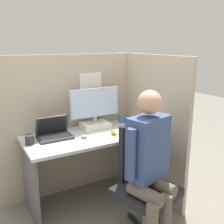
# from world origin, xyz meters

# --- Properties ---
(ground_plane) EXTENTS (12.00, 12.00, 0.00)m
(ground_plane) POSITION_xyz_m (0.00, 0.00, 0.00)
(ground_plane) COLOR slate
(cubicle_panel_back) EXTENTS (1.80, 0.05, 1.54)m
(cubicle_panel_back) POSITION_xyz_m (0.00, 0.66, 0.77)
(cubicle_panel_back) COLOR tan
(cubicle_panel_back) RESTS_ON ground
(cubicle_panel_right) EXTENTS (0.04, 1.27, 1.54)m
(cubicle_panel_right) POSITION_xyz_m (0.68, 0.26, 0.77)
(cubicle_panel_right) COLOR tan
(cubicle_panel_right) RESTS_ON ground
(desk) EXTENTS (1.30, 0.64, 0.75)m
(desk) POSITION_xyz_m (0.00, 0.32, 0.55)
(desk) COLOR #B7B7B2
(desk) RESTS_ON ground
(paper_box) EXTENTS (0.30, 0.21, 0.06)m
(paper_box) POSITION_xyz_m (0.15, 0.49, 0.78)
(paper_box) COLOR white
(paper_box) RESTS_ON desk
(monitor) EXTENTS (0.56, 0.20, 0.38)m
(monitor) POSITION_xyz_m (0.15, 0.49, 1.01)
(monitor) COLOR #B2B2B7
(monitor) RESTS_ON paper_box
(laptop) EXTENTS (0.33, 0.21, 0.22)m
(laptop) POSITION_xyz_m (-0.34, 0.40, 0.80)
(laptop) COLOR #2D2D33
(laptop) RESTS_ON desk
(mouse) EXTENTS (0.06, 0.05, 0.03)m
(mouse) POSITION_xyz_m (-0.09, 0.26, 0.77)
(mouse) COLOR gray
(mouse) RESTS_ON desk
(stapler) EXTENTS (0.04, 0.13, 0.04)m
(stapler) POSITION_xyz_m (0.58, 0.34, 0.77)
(stapler) COLOR #2D2D33
(stapler) RESTS_ON desk
(carrot_toy) EXTENTS (0.05, 0.12, 0.05)m
(carrot_toy) POSITION_xyz_m (0.21, 0.16, 0.78)
(carrot_toy) COLOR orange
(carrot_toy) RESTS_ON desk
(office_chair) EXTENTS (0.57, 0.61, 0.97)m
(office_chair) POSITION_xyz_m (0.22, -0.30, 0.49)
(office_chair) COLOR black
(office_chair) RESTS_ON ground
(person) EXTENTS (0.47, 0.47, 1.30)m
(person) POSITION_xyz_m (0.18, -0.44, 0.75)
(person) COLOR brown
(person) RESTS_ON ground
(coffee_mug) EXTENTS (0.07, 0.07, 0.08)m
(coffee_mug) POSITION_xyz_m (0.51, 0.52, 0.79)
(coffee_mug) COLOR teal
(coffee_mug) RESTS_ON desk
(pen_cup) EXTENTS (0.08, 0.08, 0.09)m
(pen_cup) POSITION_xyz_m (-0.58, 0.35, 0.80)
(pen_cup) COLOR #28282D
(pen_cup) RESTS_ON desk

